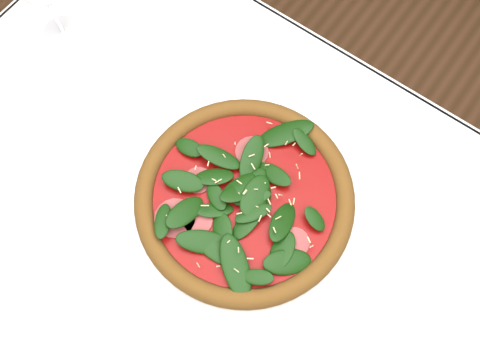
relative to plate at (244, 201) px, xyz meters
The scene contains 4 objects.
ground 0.76m from the plate, 57.01° to the right, with size 6.00×6.00×0.00m, color brown.
dining_table 0.15m from the plate, 57.01° to the right, with size 1.21×0.81×0.75m.
plate is the anchor object (origin of this frame).
pizza 0.02m from the plate, 116.57° to the left, with size 0.33×0.33×0.04m.
Camera 1 is at (0.09, -0.13, 1.51)m, focal length 40.00 mm.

